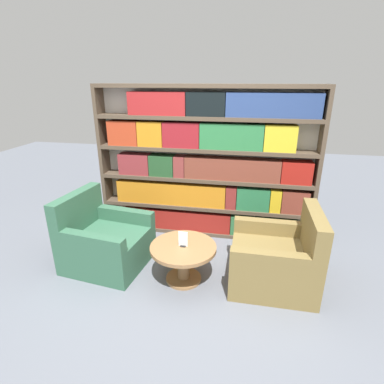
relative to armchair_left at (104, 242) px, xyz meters
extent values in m
plane|color=slate|center=(1.06, -0.40, -0.29)|extent=(14.00, 14.00, 0.00)
cube|color=silver|center=(1.06, 1.15, 0.75)|extent=(2.98, 0.05, 2.08)
cube|color=brown|center=(-0.40, 1.02, 0.75)|extent=(0.05, 0.30, 2.08)
cube|color=brown|center=(2.52, 1.02, 0.75)|extent=(0.05, 0.30, 2.08)
cube|color=brown|center=(1.06, 1.02, -0.27)|extent=(2.88, 0.30, 0.05)
cube|color=brown|center=(1.06, 1.02, 0.12)|extent=(2.88, 0.30, 0.05)
cube|color=brown|center=(1.06, 1.02, 0.54)|extent=(2.88, 0.30, 0.05)
cube|color=brown|center=(1.06, 1.02, 0.95)|extent=(2.88, 0.30, 0.05)
cube|color=brown|center=(1.06, 1.02, 1.37)|extent=(2.88, 0.30, 0.05)
cube|color=brown|center=(1.06, 1.02, 1.76)|extent=(2.88, 0.30, 0.05)
cube|color=#C13E21|center=(0.04, 1.00, -0.10)|extent=(0.32, 0.20, 0.29)
cube|color=maroon|center=(0.83, 1.00, -0.10)|extent=(1.25, 0.20, 0.29)
cube|color=#306A3C|center=(1.62, 1.00, -0.10)|extent=(0.32, 0.20, 0.29)
cube|color=#1D5024|center=(2.08, 1.00, -0.10)|extent=(0.57, 0.20, 0.29)
cube|color=orange|center=(0.58, 1.00, 0.30)|extent=(1.57, 0.20, 0.31)
cube|color=maroon|center=(1.45, 1.00, 0.30)|extent=(0.14, 0.20, 0.31)
cube|color=#297144|center=(1.74, 1.00, 0.30)|extent=(0.44, 0.20, 0.31)
cube|color=gold|center=(2.04, 1.00, 0.30)|extent=(0.14, 0.20, 0.31)
cube|color=brown|center=(2.29, 1.00, 0.30)|extent=(0.35, 0.20, 0.31)
cube|color=maroon|center=(0.06, 1.00, 0.71)|extent=(0.44, 0.20, 0.29)
cube|color=#244D28|center=(0.46, 1.00, 0.71)|extent=(0.34, 0.20, 0.29)
cube|color=brown|center=(0.72, 1.00, 0.71)|extent=(0.15, 0.20, 0.29)
cube|color=brown|center=(1.43, 1.00, 0.71)|extent=(1.26, 0.20, 0.29)
cube|color=#9F1D15|center=(2.27, 1.00, 0.71)|extent=(0.38, 0.20, 0.29)
cube|color=#B53A1E|center=(-0.06, 1.00, 1.14)|extent=(0.42, 0.20, 0.33)
cube|color=orange|center=(0.32, 1.00, 1.14)|extent=(0.34, 0.20, 0.33)
cube|color=maroon|center=(0.75, 1.00, 1.14)|extent=(0.49, 0.20, 0.33)
cube|color=#2C7741|center=(1.41, 1.00, 1.14)|extent=(0.81, 0.20, 0.33)
cube|color=gold|center=(2.02, 1.00, 1.14)|extent=(0.39, 0.20, 0.33)
cube|color=maroon|center=(0.43, 1.00, 1.54)|extent=(0.77, 0.20, 0.29)
cube|color=black|center=(1.07, 1.00, 1.54)|extent=(0.49, 0.20, 0.29)
cube|color=navy|center=(1.89, 1.00, 1.54)|extent=(1.14, 0.20, 0.29)
cube|color=#336047|center=(0.04, -0.01, -0.08)|extent=(0.99, 0.93, 0.42)
cube|color=#336047|center=(-0.33, 0.04, 0.36)|extent=(0.24, 0.83, 0.46)
cube|color=#336047|center=(0.07, -0.36, 0.21)|extent=(0.76, 0.22, 0.17)
cube|color=#336047|center=(0.16, 0.33, 0.21)|extent=(0.76, 0.22, 0.17)
cube|color=olive|center=(1.97, -0.01, -0.08)|extent=(0.90, 0.82, 0.42)
cube|color=olive|center=(2.35, -0.01, 0.36)|extent=(0.14, 0.82, 0.46)
cube|color=olive|center=(1.91, 0.34, 0.21)|extent=(0.75, 0.12, 0.17)
cube|color=olive|center=(1.90, -0.36, 0.21)|extent=(0.75, 0.12, 0.17)
cylinder|color=olive|center=(1.01, -0.15, -0.10)|extent=(0.13, 0.13, 0.39)
cylinder|color=olive|center=(1.01, -0.15, -0.28)|extent=(0.40, 0.40, 0.03)
cylinder|color=olive|center=(1.01, -0.15, 0.12)|extent=(0.73, 0.73, 0.04)
cube|color=black|center=(1.01, -0.15, 0.15)|extent=(0.06, 0.06, 0.01)
cube|color=white|center=(1.01, -0.15, 0.23)|extent=(0.10, 0.01, 0.17)
camera|label=1|loc=(1.64, -2.90, 1.84)|focal=28.00mm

